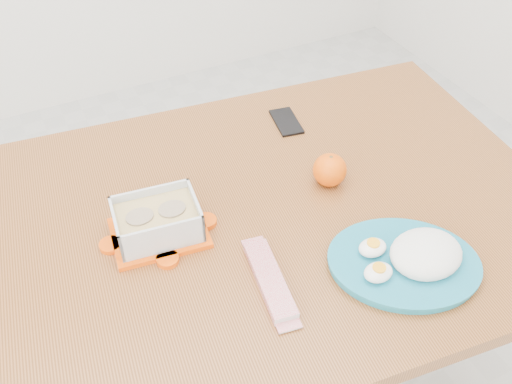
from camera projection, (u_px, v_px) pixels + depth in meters
name	position (u px, v px, depth m)	size (l,w,h in m)	color
ground	(238.00, 368.00, 1.80)	(3.50, 3.50, 0.00)	#B7B7B2
dining_table	(256.00, 238.00, 1.31)	(1.44, 1.04, 0.75)	brown
food_container	(157.00, 221.00, 1.18)	(0.21, 0.17, 0.08)	#E94D07
orange_fruit	(330.00, 170.00, 1.30)	(0.08, 0.08, 0.08)	#FF4305
rice_plate	(411.00, 258.00, 1.12)	(0.41, 0.41, 0.08)	#19728B
candy_bar	(270.00, 280.00, 1.11)	(0.20, 0.05, 0.02)	#B5091A
smartphone	(286.00, 122.00, 1.50)	(0.06, 0.12, 0.01)	black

